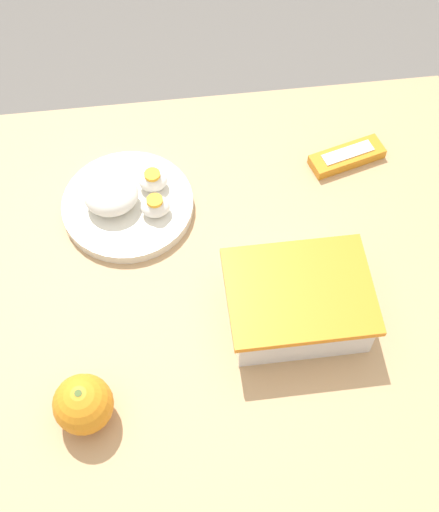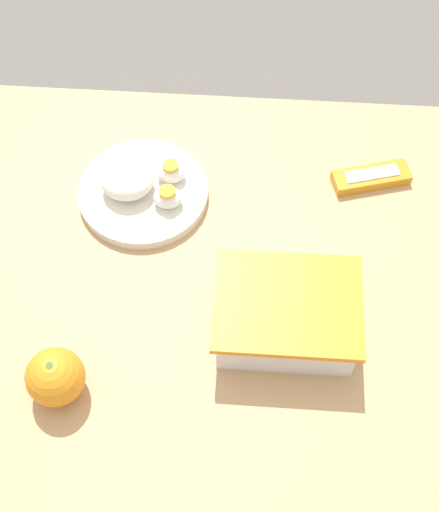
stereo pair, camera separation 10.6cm
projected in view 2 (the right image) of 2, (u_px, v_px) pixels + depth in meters
ground_plane at (215, 436)px, 1.70m from camera, size 10.00×10.00×0.00m
table at (214, 316)px, 1.16m from camera, size 0.91×0.78×0.73m
food_container at (286, 316)px, 1.01m from camera, size 0.20×0.16×0.08m
orange_fruit at (55, 377)px, 0.95m from camera, size 0.08×0.08×0.08m
rice_plate at (142, 188)px, 1.14m from camera, size 0.21×0.21×0.06m
candy_bar at (371, 177)px, 1.17m from camera, size 0.13×0.07×0.02m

